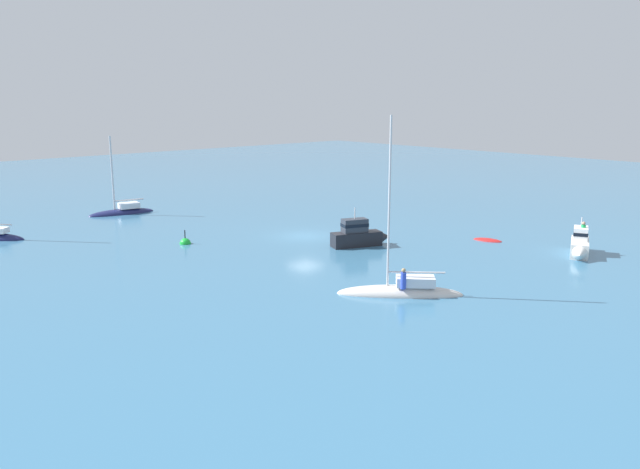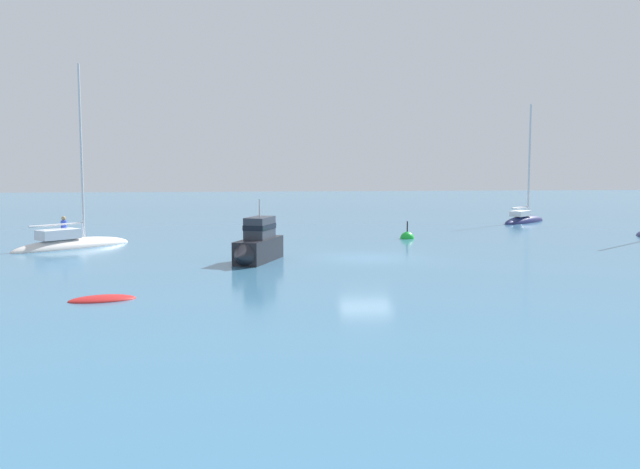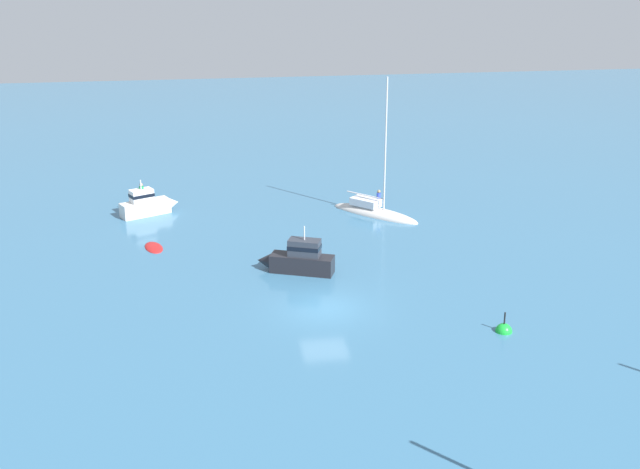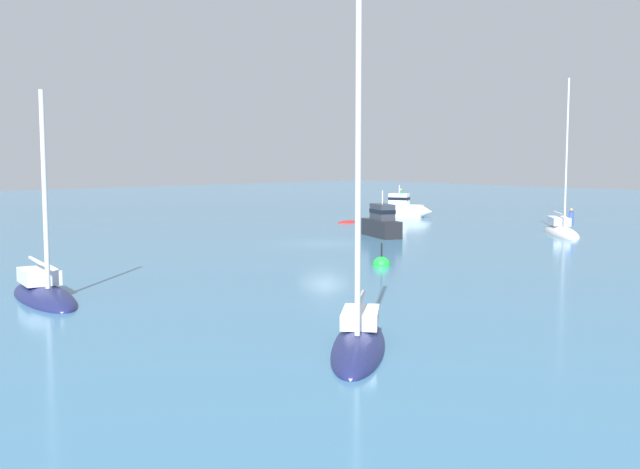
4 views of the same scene
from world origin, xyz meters
name	(u,v)px [view 2 (image 2 of 4)]	position (x,y,z in m)	size (l,w,h in m)	color
ground_plane	(366,258)	(0.00, 0.00, 0.00)	(160.00, 160.00, 0.00)	teal
tender	(102,300)	(-10.69, -9.45, 0.00)	(2.44, 1.62, 0.32)	#B21E1E
yacht	(524,220)	(15.78, 19.12, 0.16)	(5.37, 5.07, 9.62)	#191E4C
motor_cruiser	(257,244)	(-5.30, -0.79, 0.83)	(2.76, 4.72, 2.92)	black
sloop	(71,245)	(-15.26, 6.02, 0.14)	(6.18, 6.10, 10.48)	silver
channel_buoy	(407,238)	(4.04, 8.50, 0.00)	(0.85, 0.85, 1.48)	green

